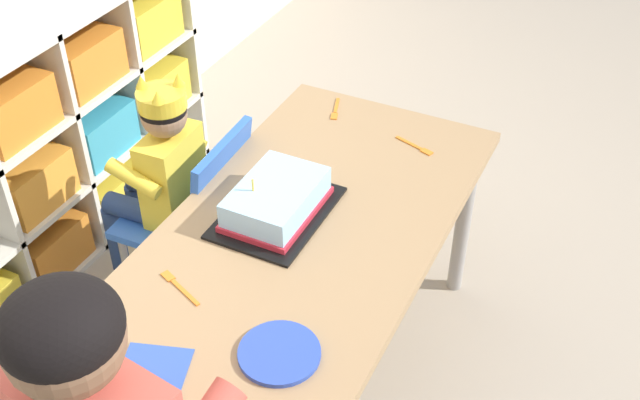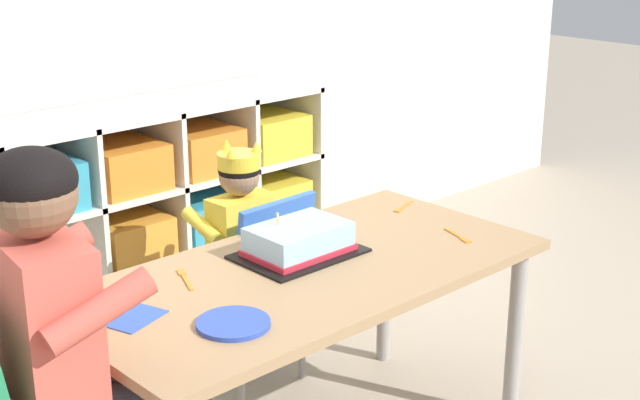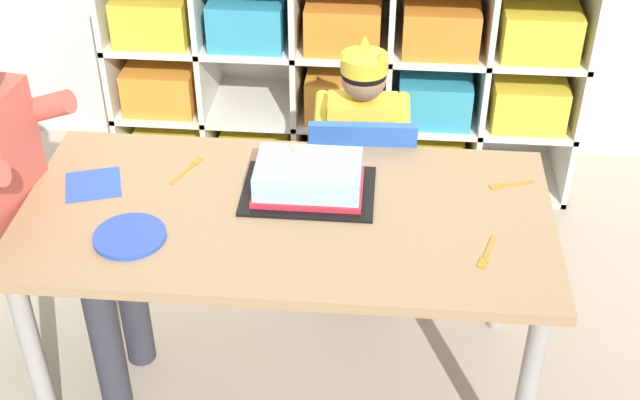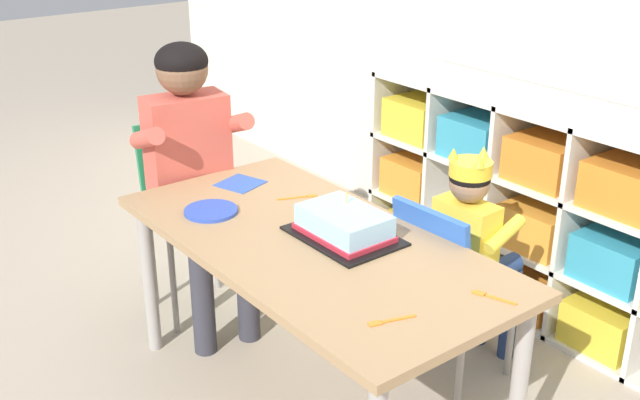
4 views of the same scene
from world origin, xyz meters
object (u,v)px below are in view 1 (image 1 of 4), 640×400
Objects in this scene: birthday_cake_on_tray at (276,202)px; fork_at_table_front_edge at (178,286)px; child_with_crown at (160,170)px; activity_table at (298,254)px; classroom_chair_blue at (197,212)px; paper_plate_stack at (279,353)px; fork_beside_plate_stack at (336,110)px; fork_scattered_mid_table at (416,147)px.

birthday_cake_on_tray reaches higher than fork_at_table_front_edge.
child_with_crown is 0.61m from fork_at_table_front_edge.
classroom_chair_blue is at bearing 68.26° from activity_table.
paper_plate_stack is at bearing -150.87° from birthday_cake_on_tray.
fork_at_table_front_edge and fork_beside_plate_stack have the same top height.
classroom_chair_blue reaches higher than paper_plate_stack.
activity_table is at bearing 177.52° from fork_beside_plate_stack.
fork_at_table_front_edge is at bearing 87.15° from fork_scattered_mid_table.
fork_beside_plate_stack is at bearing 112.31° from fork_at_table_front_edge.
paper_plate_stack is at bearing 50.09° from child_with_crown.
classroom_chair_blue is 0.53m from fork_beside_plate_stack.
fork_scattered_mid_table is 0.93× the size of fork_at_table_front_edge.
child_with_crown is at bearing 117.52° from fork_beside_plate_stack.
classroom_chair_blue is 5.57× the size of fork_beside_plate_stack.
fork_beside_plate_stack is at bearing 142.90° from classroom_chair_blue.
activity_table is 0.34m from fork_at_table_front_edge.
paper_plate_stack is (-0.36, -0.14, 0.07)m from activity_table.
fork_at_table_front_edge is (-0.29, 0.17, 0.07)m from activity_table.
activity_table is at bearing 70.44° from child_with_crown.
activity_table is 3.94× the size of birthday_cake_on_tray.
classroom_chair_blue is 5.32× the size of fork_scattered_mid_table.
fork_scattered_mid_table is at bearing 112.88° from child_with_crown.
birthday_cake_on_tray is 1.93× the size of paper_plate_stack.
birthday_cake_on_tray is at bearing 60.11° from activity_table.
activity_table is 0.49m from classroom_chair_blue.
activity_table is 9.81× the size of fork_at_table_front_edge.
activity_table is 0.52m from fork_scattered_mid_table.
fork_scattered_mid_table is at bearing -26.23° from birthday_cake_on_tray.
classroom_chair_blue is 0.58m from fork_at_table_front_edge.
child_with_crown is at bearing -90.21° from classroom_chair_blue.
birthday_cake_on_tray is 2.49× the size of fork_at_table_front_edge.
child_with_crown reaches higher than activity_table.
fork_beside_plate_stack is (0.86, -0.00, -0.00)m from fork_at_table_front_edge.
child_with_crown is at bearing 152.83° from fork_at_table_front_edge.
birthday_cake_on_tray is 2.68× the size of fork_scattered_mid_table.
activity_table is 1.99× the size of classroom_chair_blue.
fork_at_table_front_edge is at bearing 161.49° from fork_beside_plate_stack.
child_with_crown is at bearing 43.35° from fork_scattered_mid_table.
fork_beside_plate_stack is (0.52, 0.08, -0.04)m from birthday_cake_on_tray.
paper_plate_stack is at bearing -158.44° from activity_table.
paper_plate_stack reaches higher than fork_beside_plate_stack.
activity_table is 0.40m from paper_plate_stack.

